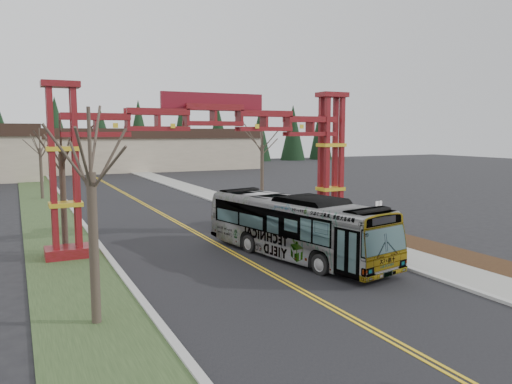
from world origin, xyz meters
TOP-DOWN VIEW (x-y plane):
  - ground at (0.00, 0.00)m, footprint 200.00×200.00m
  - road at (0.00, 25.00)m, footprint 12.00×110.00m
  - lane_line_left at (-0.12, 25.00)m, footprint 0.12×100.00m
  - lane_line_right at (0.12, 25.00)m, footprint 0.12×100.00m
  - curb_right at (6.15, 25.00)m, footprint 0.30×110.00m
  - sidewalk_right at (7.60, 25.00)m, footprint 2.60×110.00m
  - landscape_strip at (10.20, 10.00)m, footprint 2.60×50.00m
  - grass_median at (-8.00, 25.00)m, footprint 4.00×110.00m
  - curb_left at (-6.15, 25.00)m, footprint 0.30×110.00m
  - gateway_arch at (0.00, 18.00)m, footprint 18.20×1.60m
  - retail_building_east at (10.00, 79.95)m, footprint 38.00×20.30m
  - conifer_treeline at (0.25, 92.00)m, footprint 116.10×5.60m
  - transit_bus at (2.50, 13.06)m, footprint 5.08×11.97m
  - silver_sedan at (3.37, 22.12)m, footprint 1.80×4.16m
  - bare_tree_median_near at (-8.00, 8.21)m, footprint 3.21×3.21m
  - bare_tree_median_mid at (-8.00, 19.31)m, footprint 3.19×3.19m
  - bare_tree_median_far at (-8.00, 43.18)m, footprint 2.90×2.90m
  - bare_tree_right_far at (10.00, 31.88)m, footprint 3.25×3.25m
  - street_sign at (9.10, 14.56)m, footprint 0.54×0.13m
  - barrel_south at (9.68, 15.88)m, footprint 0.56×0.56m
  - barrel_mid at (9.44, 20.09)m, footprint 0.53×0.53m
  - barrel_north at (9.51, 22.87)m, footprint 0.55×0.55m

SIDE VIEW (x-z plane):
  - ground at x=0.00m, z-range 0.00..0.00m
  - road at x=0.00m, z-range 0.00..0.02m
  - lane_line_left at x=-0.12m, z-range 0.02..0.03m
  - lane_line_right at x=0.12m, z-range 0.02..0.03m
  - grass_median at x=-8.00m, z-range 0.00..0.08m
  - landscape_strip at x=10.20m, z-range 0.00..0.12m
  - curb_right at x=6.15m, z-range 0.00..0.15m
  - curb_left at x=-6.15m, z-range 0.00..0.15m
  - sidewalk_right at x=7.60m, z-range 0.01..0.15m
  - barrel_mid at x=9.44m, z-range 0.00..0.98m
  - barrel_north at x=9.51m, z-range 0.00..1.02m
  - barrel_south at x=9.68m, z-range 0.00..1.03m
  - silver_sedan at x=3.37m, z-range 0.00..1.33m
  - transit_bus at x=2.50m, z-range 0.00..3.25m
  - street_sign at x=9.10m, z-range 0.52..2.88m
  - retail_building_east at x=10.00m, z-range 0.01..7.01m
  - bare_tree_median_far at x=-8.00m, z-range 1.47..8.29m
  - bare_tree_median_near at x=-8.00m, z-range 1.47..8.69m
  - bare_tree_right_far at x=10.00m, z-range 1.53..8.93m
  - bare_tree_median_mid at x=-8.00m, z-range 1.55..8.91m
  - gateway_arch at x=0.00m, z-range 1.53..10.43m
  - conifer_treeline at x=0.25m, z-range -0.01..12.99m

